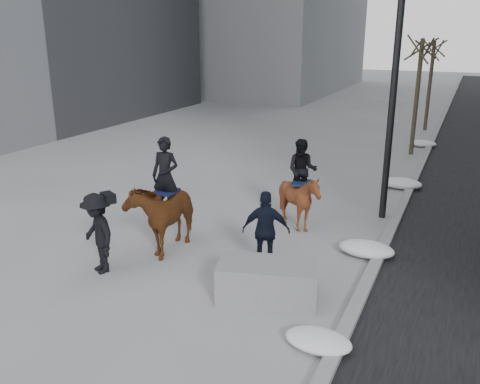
% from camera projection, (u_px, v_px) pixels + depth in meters
% --- Properties ---
extents(ground, '(120.00, 120.00, 0.00)m').
position_uv_depth(ground, '(217.00, 275.00, 10.80)').
color(ground, gray).
rests_on(ground, ground).
extents(curb, '(0.25, 90.00, 0.12)m').
position_uv_depth(curb, '(417.00, 173.00, 18.25)').
color(curb, gray).
rests_on(curb, ground).
extents(planter, '(2.06, 1.40, 0.75)m').
position_uv_depth(planter, '(267.00, 282.00, 9.71)').
color(planter, gray).
rests_on(planter, ground).
extents(tree_near, '(1.20, 1.20, 5.16)m').
position_uv_depth(tree_near, '(417.00, 92.00, 20.48)').
color(tree_near, '#352C1F').
rests_on(tree_near, ground).
extents(tree_far, '(1.20, 1.20, 4.92)m').
position_uv_depth(tree_far, '(430.00, 82.00, 25.60)').
color(tree_far, '#35261F').
rests_on(tree_far, ground).
extents(mounted_left, '(1.06, 2.11, 2.66)m').
position_uv_depth(mounted_left, '(164.00, 208.00, 11.85)').
color(mounted_left, '#4A290E').
rests_on(mounted_left, ground).
extents(mounted_right, '(1.46, 1.59, 2.36)m').
position_uv_depth(mounted_right, '(300.00, 194.00, 13.03)').
color(mounted_right, '#48260E').
rests_on(mounted_right, ground).
extents(feeder, '(1.11, 1.00, 1.75)m').
position_uv_depth(feeder, '(266.00, 231.00, 10.85)').
color(feeder, black).
rests_on(feeder, ground).
extents(camera_crew, '(1.31, 1.12, 1.75)m').
position_uv_depth(camera_crew, '(98.00, 233.00, 10.69)').
color(camera_crew, black).
rests_on(camera_crew, ground).
extents(lamppost, '(0.25, 1.21, 9.09)m').
position_uv_depth(lamppost, '(399.00, 29.00, 12.53)').
color(lamppost, black).
rests_on(lamppost, ground).
extents(snow_piles, '(1.31, 17.18, 0.33)m').
position_uv_depth(snow_piles, '(392.00, 200.00, 14.99)').
color(snow_piles, silver).
rests_on(snow_piles, ground).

